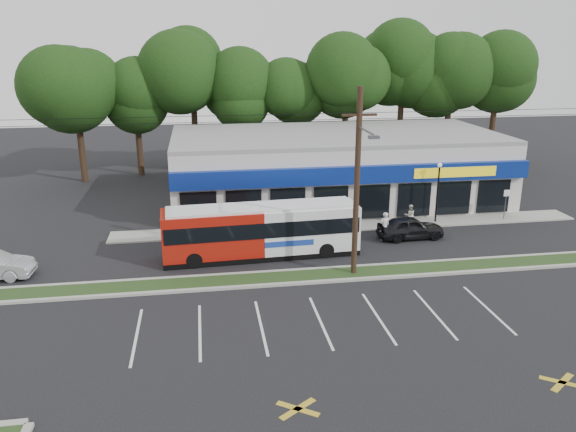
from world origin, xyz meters
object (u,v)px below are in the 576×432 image
Objects in this scene: utility_pole at (354,178)px; pedestrian_b at (410,215)px; lamp_post at (438,186)px; car_dark at (410,228)px; sign_post at (506,199)px; metrobus at (262,230)px; pedestrian_a at (384,226)px.

pedestrian_b is (6.17, 7.57, -4.66)m from utility_pole.
car_dark is at bearing -136.41° from lamp_post.
sign_post is (13.17, 7.65, -3.86)m from utility_pole.
pedestrian_a is at bearing 7.77° from metrobus.
utility_pole is at bearing -136.05° from lamp_post.
utility_pole is at bearing 131.96° from car_dark.
pedestrian_a is at bearing -165.04° from sign_post.
utility_pole is 11.67m from lamp_post.
sign_post is (5.00, -0.23, -1.12)m from lamp_post.
utility_pole reaches higher than pedestrian_a.
utility_pole reaches higher than car_dark.
car_dark is at bearing 172.85° from pedestrian_a.
metrobus is (-17.61, -4.07, 0.07)m from sign_post.
utility_pole is at bearing 46.29° from pedestrian_a.
metrobus is 6.25× the size of pedestrian_a.
pedestrian_a is at bearing 48.92° from pedestrian_b.
metrobus is 9.89m from car_dark.
metrobus reaches higher than car_dark.
pedestrian_a is at bearing 55.15° from utility_pole.
pedestrian_b is (-2.00, -0.30, -1.92)m from lamp_post.
metrobus is (-12.61, -4.30, -1.05)m from lamp_post.
lamp_post is (8.17, 7.87, -2.74)m from utility_pole.
car_dark is (9.72, 1.55, -0.90)m from metrobus.
lamp_post is at bearing 15.95° from metrobus.
sign_post is 18.07m from metrobus.
car_dark is (-2.89, -2.75, -1.95)m from lamp_post.
sign_post is at bearing -2.58° from lamp_post.
pedestrian_b is (2.64, 2.50, -0.17)m from pedestrian_a.
metrobus is (-4.44, 3.57, -3.79)m from utility_pole.
pedestrian_b is (-7.00, -0.07, -0.80)m from sign_post.
utility_pole reaches higher than sign_post.
metrobus is at bearing -161.17° from lamp_post.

